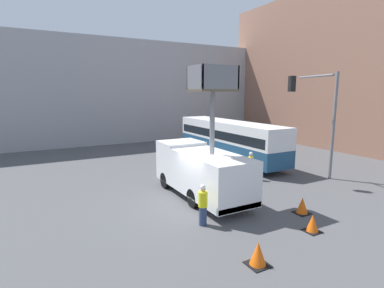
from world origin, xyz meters
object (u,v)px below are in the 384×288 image
Objects in this scene: road_worker_near_truck at (203,205)px; traffic_cone_far_side at (312,224)px; city_bus at (229,137)px; utility_truck at (201,168)px; traffic_light_pole at (320,109)px; road_worker_directing at (251,166)px; traffic_cone_near_truck at (258,254)px; traffic_cone_mid_road at (302,206)px.

traffic_cone_far_side is at bearing 90.97° from road_worker_near_truck.
city_bus is 12.98m from traffic_cone_far_side.
traffic_light_pole reaches higher than utility_truck.
traffic_cone_far_side is at bearing 10.23° from road_worker_directing.
traffic_light_pole is (1.50, -7.26, 2.60)m from city_bus.
road_worker_directing is (5.98, 4.28, 0.01)m from road_worker_near_truck.
traffic_light_pole reaches higher than traffic_cone_near_truck.
road_worker_near_truck is 3.38m from traffic_cone_near_truck.
utility_truck is 1.00× the size of traffic_light_pole.
traffic_cone_mid_road is at bearing 53.52° from traffic_cone_far_side.
road_worker_near_truck reaches higher than traffic_cone_mid_road.
utility_truck reaches higher than traffic_cone_mid_road.
traffic_light_pole is 8.91× the size of traffic_cone_mid_road.
traffic_cone_near_truck is at bearing -103.92° from utility_truck.
road_worker_directing is at bearing 75.19° from traffic_cone_mid_road.
road_worker_directing is 2.52× the size of traffic_cone_far_side.
traffic_light_pole is 7.23m from traffic_cone_mid_road.
city_bus is 16.72× the size of traffic_cone_far_side.
utility_truck is 6.58m from traffic_cone_near_truck.
road_worker_near_truck is at bearing 166.53° from traffic_cone_mid_road.
traffic_cone_mid_road is at bearing 15.53° from road_worker_directing.
city_bus is 7.85m from traffic_light_pole.
road_worker_near_truck is 4.72m from traffic_cone_mid_road.
traffic_light_pole reaches higher than road_worker_directing.
road_worker_near_truck is 0.99× the size of road_worker_directing.
city_bus reaches higher than road_worker_directing.
road_worker_near_truck is 2.24× the size of traffic_cone_near_truck.
traffic_cone_far_side is at bearing -141.37° from traffic_light_pole.
utility_truck is 5.94m from traffic_cone_far_side.
traffic_light_pole is 11.72m from traffic_cone_near_truck.
utility_truck is 3.79× the size of road_worker_directing.
road_worker_directing reaches higher than traffic_cone_mid_road.
traffic_cone_far_side is (3.48, -2.56, -0.54)m from road_worker_near_truck.
traffic_cone_far_side is at bearing 177.37° from city_bus.
traffic_cone_far_side is at bearing -126.48° from traffic_cone_mid_road.
utility_truck is 9.57× the size of traffic_cone_far_side.
road_worker_directing is at bearing 150.13° from traffic_light_pole.
traffic_light_pole is at bearing 90.47° from road_worker_directing.
city_bus is at bearing 45.76° from utility_truck.
road_worker_directing is 9.67m from traffic_cone_near_truck.
road_worker_near_truck is at bearing -24.09° from road_worker_directing.
city_bus reaches higher than road_worker_near_truck.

